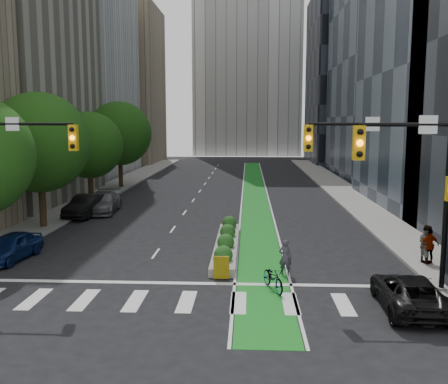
# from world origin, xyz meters

# --- Properties ---
(ground) EXTENTS (160.00, 160.00, 0.00)m
(ground) POSITION_xyz_m (0.00, 0.00, 0.00)
(ground) COLOR black
(ground) RESTS_ON ground
(sidewalk_left) EXTENTS (3.60, 90.00, 0.15)m
(sidewalk_left) POSITION_xyz_m (-11.80, 25.00, 0.07)
(sidewalk_left) COLOR gray
(sidewalk_left) RESTS_ON ground
(sidewalk_right) EXTENTS (3.60, 90.00, 0.15)m
(sidewalk_right) POSITION_xyz_m (11.80, 25.00, 0.07)
(sidewalk_right) COLOR gray
(sidewalk_right) RESTS_ON ground
(bike_lane_paint) EXTENTS (2.20, 70.00, 0.01)m
(bike_lane_paint) POSITION_xyz_m (3.00, 30.00, 0.01)
(bike_lane_paint) COLOR #167E1E
(bike_lane_paint) RESTS_ON ground
(building_tan_far) EXTENTS (14.00, 16.00, 26.00)m
(building_tan_far) POSITION_xyz_m (-20.00, 66.00, 13.00)
(building_tan_far) COLOR tan
(building_tan_far) RESTS_ON ground
(building_glass_far) EXTENTS (14.00, 24.00, 42.00)m
(building_glass_far) POSITION_xyz_m (21.00, 45.00, 21.00)
(building_glass_far) COLOR #19212D
(building_glass_far) RESTS_ON ground
(building_dark_end) EXTENTS (14.00, 18.00, 28.00)m
(building_dark_end) POSITION_xyz_m (20.00, 68.00, 14.00)
(building_dark_end) COLOR black
(building_dark_end) RESTS_ON ground
(tree_mid) EXTENTS (6.40, 6.40, 8.78)m
(tree_mid) POSITION_xyz_m (-11.00, 12.00, 5.57)
(tree_mid) COLOR black
(tree_mid) RESTS_ON ground
(tree_midfar) EXTENTS (5.60, 5.60, 7.76)m
(tree_midfar) POSITION_xyz_m (-11.00, 22.00, 4.95)
(tree_midfar) COLOR black
(tree_midfar) RESTS_ON ground
(tree_far) EXTENTS (6.60, 6.60, 9.00)m
(tree_far) POSITION_xyz_m (-11.00, 32.00, 5.69)
(tree_far) COLOR black
(tree_far) RESTS_ON ground
(signal_right) EXTENTS (5.82, 0.51, 7.20)m
(signal_right) POSITION_xyz_m (8.67, 0.47, 4.80)
(signal_right) COLOR black
(signal_right) RESTS_ON ground
(median_planter) EXTENTS (1.20, 10.26, 1.10)m
(median_planter) POSITION_xyz_m (1.20, 7.04, 0.37)
(median_planter) COLOR gray
(median_planter) RESTS_ON ground
(bicycle) EXTENTS (1.31, 2.09, 1.04)m
(bicycle) POSITION_xyz_m (3.41, 0.55, 0.52)
(bicycle) COLOR gray
(bicycle) RESTS_ON ground
(cyclist) EXTENTS (0.69, 0.56, 1.64)m
(cyclist) POSITION_xyz_m (4.05, 2.60, 0.82)
(cyclist) COLOR #3A3540
(cyclist) RESTS_ON ground
(parked_car_left_near) EXTENTS (2.07, 4.22, 1.39)m
(parked_car_left_near) POSITION_xyz_m (-9.50, 4.44, 0.69)
(parked_car_left_near) COLOR navy
(parked_car_left_near) RESTS_ON ground
(parked_car_left_mid) EXTENTS (2.22, 4.98, 1.59)m
(parked_car_left_mid) POSITION_xyz_m (-9.50, 16.10, 0.79)
(parked_car_left_mid) COLOR black
(parked_car_left_mid) RESTS_ON ground
(parked_car_left_far) EXTENTS (2.60, 5.52, 1.56)m
(parked_car_left_far) POSITION_xyz_m (-8.75, 17.82, 0.78)
(parked_car_left_far) COLOR #57585C
(parked_car_left_far) RESTS_ON ground
(parked_car_right) EXTENTS (2.31, 4.75, 1.30)m
(parked_car_right) POSITION_xyz_m (8.32, -1.37, 0.65)
(parked_car_right) COLOR black
(parked_car_right) RESTS_ON ground
(pedestrian_near) EXTENTS (0.93, 1.06, 1.84)m
(pedestrian_near) POSITION_xyz_m (10.95, 4.45, 1.07)
(pedestrian_near) COLOR gray
(pedestrian_near) RESTS_ON sidewalk_right
(pedestrian_far) EXTENTS (1.09, 0.70, 1.73)m
(pedestrian_far) POSITION_xyz_m (11.02, 4.28, 1.01)
(pedestrian_far) COLOR gray
(pedestrian_far) RESTS_ON sidewalk_right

